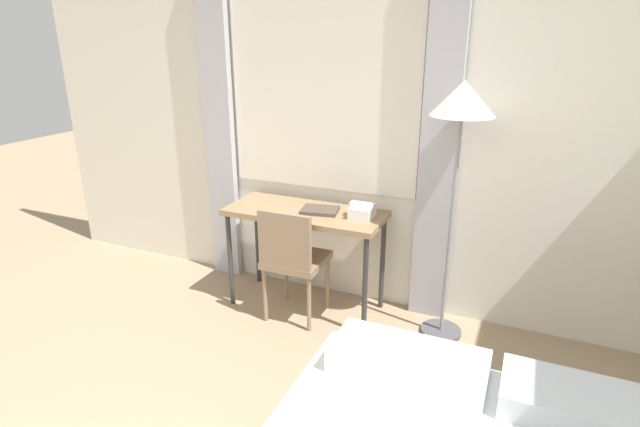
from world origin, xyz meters
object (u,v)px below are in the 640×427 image
Objects in this scene: desk_chair at (292,256)px; telephone at (362,211)px; book at (320,210)px; desk at (305,220)px; standing_lamp at (461,120)px.

telephone is at bearing 28.18° from desk_chair.
book is (0.11, 0.22, 0.29)m from desk_chair.
book reaches higher than desk.
telephone is at bearing 2.93° from book.
desk is 0.14m from book.
desk_chair is at bearing -117.43° from book.
telephone is at bearing 3.98° from desk.
desk_chair is 1.43m from standing_lamp.
desk is 3.98× the size of book.
telephone reaches higher than desk.
book is at bearing -177.07° from telephone.
desk is at bearing -173.02° from book.
book is (-0.90, -0.01, -0.69)m from standing_lamp.
desk is at bearing 87.52° from desk_chair.
standing_lamp reaches higher than desk_chair.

